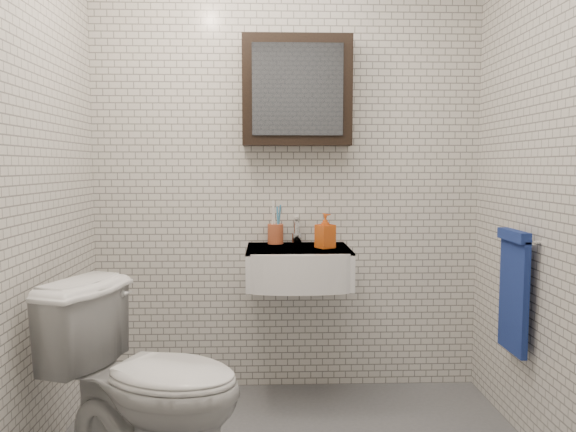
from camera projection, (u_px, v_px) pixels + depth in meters
The scene contains 8 objects.
room_shell at pixel (296, 120), 2.19m from camera, with size 2.22×2.02×2.51m.
washbasin at pixel (299, 266), 2.98m from camera, with size 0.55×0.50×0.20m.
faucet at pixel (297, 232), 3.16m from camera, with size 0.06×0.20×0.15m.
mirror_cabinet at pixel (297, 91), 3.09m from camera, with size 0.60×0.15×0.60m.
towel_rail at pixel (514, 286), 2.64m from camera, with size 0.09×0.30×0.58m.
toothbrush_cup at pixel (275, 233), 3.17m from camera, with size 0.10×0.10×0.24m.
soap_bottle at pixel (325, 231), 3.00m from camera, with size 0.08×0.09×0.19m, color orange.
toilet at pixel (148, 382), 2.29m from camera, with size 0.45×0.80×0.81m, color white.
Camera 1 is at (-0.11, -2.21, 1.29)m, focal length 35.00 mm.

